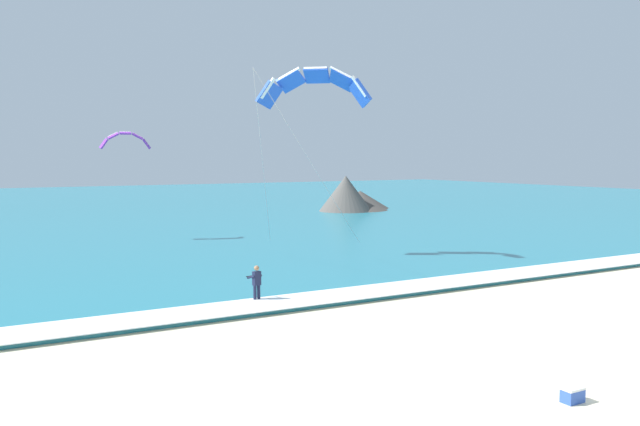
# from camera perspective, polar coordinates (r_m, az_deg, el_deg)

# --- Properties ---
(ground_plane) EXTENTS (200.00, 200.00, 0.00)m
(ground_plane) POSITION_cam_1_polar(r_m,az_deg,el_deg) (20.75, 23.09, -13.23)
(ground_plane) COLOR beige
(sea) EXTENTS (200.00, 120.00, 0.20)m
(sea) POSITION_cam_1_polar(r_m,az_deg,el_deg) (85.29, -19.15, 0.40)
(sea) COLOR teal
(sea) RESTS_ON ground
(surf_foam) EXTENTS (200.00, 2.46, 0.04)m
(surf_foam) POSITION_cam_1_polar(r_m,az_deg,el_deg) (29.89, 2.92, -6.90)
(surf_foam) COLOR white
(surf_foam) RESTS_ON sea
(surfboard) EXTENTS (0.72, 1.46, 0.09)m
(surfboard) POSITION_cam_1_polar(r_m,az_deg,el_deg) (28.72, -5.45, -7.80)
(surfboard) COLOR yellow
(surfboard) RESTS_ON ground
(kitesurfer) EXTENTS (0.59, 0.59, 1.69)m
(kitesurfer) POSITION_cam_1_polar(r_m,az_deg,el_deg) (28.55, -5.49, -6.00)
(kitesurfer) COLOR #191E38
(kitesurfer) RESTS_ON ground
(kite_primary) EXTENTS (10.61, 11.29, 10.51)m
(kite_primary) POSITION_cam_1_polar(r_m,az_deg,el_deg) (40.51, -0.42, 10.98)
(kite_primary) COLOR blue
(kite_distant) EXTENTS (3.66, 1.31, 1.32)m
(kite_distant) POSITION_cam_1_polar(r_m,az_deg,el_deg) (50.84, -16.41, 6.17)
(kite_distant) COLOR purple
(headland_right) EXTENTS (10.86, 10.04, 4.20)m
(headland_right) POSITION_cam_1_polar(r_m,az_deg,el_deg) (76.82, 2.87, 1.22)
(headland_right) COLOR #47423D
(headland_right) RESTS_ON ground
(cooler_box) EXTENTS (0.58, 0.38, 0.40)m
(cooler_box) POSITION_cam_1_polar(r_m,az_deg,el_deg) (18.81, 20.90, -14.39)
(cooler_box) COLOR #2D51B2
(cooler_box) RESTS_ON ground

